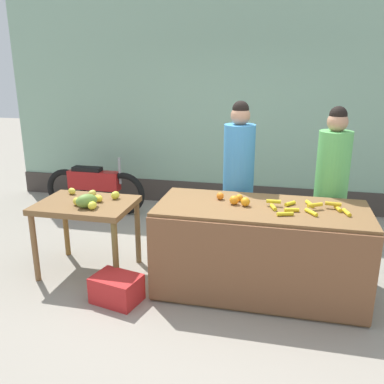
# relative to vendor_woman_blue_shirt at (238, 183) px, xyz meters

# --- Properties ---
(ground_plane) EXTENTS (24.00, 24.00, 0.00)m
(ground_plane) POSITION_rel_vendor_woman_blue_shirt_xyz_m (-0.17, -0.68, -0.92)
(ground_plane) COLOR gray
(market_wall_back) EXTENTS (7.64, 0.23, 3.38)m
(market_wall_back) POSITION_rel_vendor_woman_blue_shirt_xyz_m (-0.17, 1.97, 0.74)
(market_wall_back) COLOR #8CB299
(market_wall_back) RESTS_ON ground
(fruit_stall_counter) EXTENTS (2.00, 0.89, 0.89)m
(fruit_stall_counter) POSITION_rel_vendor_woman_blue_shirt_xyz_m (0.31, -0.69, -0.47)
(fruit_stall_counter) COLOR brown
(fruit_stall_counter) RESTS_ON ground
(side_table_wooden) EXTENTS (0.99, 0.73, 0.79)m
(side_table_wooden) POSITION_rel_vendor_woman_blue_shirt_xyz_m (-1.52, -0.68, -0.23)
(side_table_wooden) COLOR brown
(side_table_wooden) RESTS_ON ground
(banana_bunch_pile) EXTENTS (0.75, 0.45, 0.07)m
(banana_bunch_pile) POSITION_rel_vendor_woman_blue_shirt_xyz_m (0.72, -0.69, -0.00)
(banana_bunch_pile) COLOR gold
(banana_bunch_pile) RESTS_ON fruit_stall_counter
(orange_pile) EXTENTS (0.35, 0.23, 0.09)m
(orange_pile) POSITION_rel_vendor_woman_blue_shirt_xyz_m (0.05, -0.64, 0.01)
(orange_pile) COLOR orange
(orange_pile) RESTS_ON fruit_stall_counter
(mango_papaya_pile) EXTENTS (0.65, 0.55, 0.14)m
(mango_papaya_pile) POSITION_rel_vendor_woman_blue_shirt_xyz_m (-1.45, -0.74, -0.07)
(mango_papaya_pile) COLOR yellow
(mango_papaya_pile) RESTS_ON side_table_wooden
(vendor_woman_blue_shirt) EXTENTS (0.34, 0.34, 1.82)m
(vendor_woman_blue_shirt) POSITION_rel_vendor_woman_blue_shirt_xyz_m (0.00, 0.00, 0.00)
(vendor_woman_blue_shirt) COLOR #33333D
(vendor_woman_blue_shirt) RESTS_ON ground
(vendor_woman_green_shirt) EXTENTS (0.34, 0.34, 1.78)m
(vendor_woman_green_shirt) POSITION_rel_vendor_woman_blue_shirt_xyz_m (0.98, -0.03, -0.02)
(vendor_woman_green_shirt) COLOR #33333D
(vendor_woman_green_shirt) RESTS_ON ground
(parked_motorcycle) EXTENTS (1.60, 0.18, 0.88)m
(parked_motorcycle) POSITION_rel_vendor_woman_blue_shirt_xyz_m (-2.31, 1.12, -0.51)
(parked_motorcycle) COLOR black
(parked_motorcycle) RESTS_ON ground
(produce_crate) EXTENTS (0.50, 0.41, 0.26)m
(produce_crate) POSITION_rel_vendor_woman_blue_shirt_xyz_m (-0.99, -1.19, -0.79)
(produce_crate) COLOR red
(produce_crate) RESTS_ON ground
(produce_sack) EXTENTS (0.42, 0.45, 0.55)m
(produce_sack) POSITION_rel_vendor_woman_blue_shirt_xyz_m (-0.77, 0.21, -0.64)
(produce_sack) COLOR tan
(produce_sack) RESTS_ON ground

